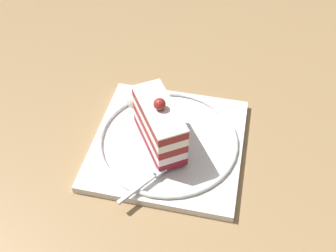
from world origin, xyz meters
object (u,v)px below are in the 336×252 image
object	(u,v)px
dessert_plate	(168,142)
cake_slice	(159,125)
whipped_cream_dollop	(136,99)
fork	(149,180)

from	to	relation	value
dessert_plate	cake_slice	world-z (taller)	cake_slice
dessert_plate	whipped_cream_dollop	size ratio (longest dim) A/B	6.39
dessert_plate	cake_slice	xyz separation A→B (m)	(0.01, -0.01, 0.05)
whipped_cream_dollop	fork	bearing A→B (deg)	26.41
dessert_plate	whipped_cream_dollop	bearing A→B (deg)	-125.57
cake_slice	whipped_cream_dollop	distance (m)	0.09
dessert_plate	whipped_cream_dollop	world-z (taller)	whipped_cream_dollop
cake_slice	dessert_plate	bearing A→B (deg)	133.18
cake_slice	whipped_cream_dollop	xyz separation A→B (m)	(-0.07, -0.06, -0.02)
dessert_plate	fork	world-z (taller)	fork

